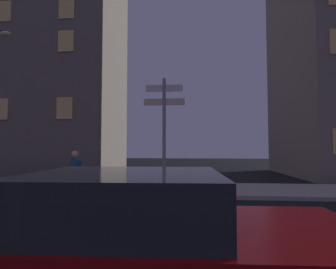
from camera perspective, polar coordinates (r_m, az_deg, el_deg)
The scene contains 6 objects.
ground_plane at distance 4.91m, azimuth -18.77°, elevation -22.90°, with size 80.00×80.00×0.00m, color black.
sidewalk_kerb at distance 10.81m, azimuth -4.73°, elevation -11.54°, with size 40.00×3.20×0.14m, color #9E9991.
signpost at distance 9.37m, azimuth -0.83°, elevation 2.10°, with size 1.46×0.12×4.02m.
car_far_oncoming at distance 2.76m, azimuth -3.91°, elevation -22.48°, with size 4.11×2.06×1.45m.
cyclist at distance 8.71m, azimuth -19.11°, elevation -8.98°, with size 1.82×0.35×1.61m.
building_left_block at distance 21.04m, azimuth -26.51°, elevation 12.47°, with size 11.32×6.44×14.33m.
Camera 1 is at (1.85, -4.22, 1.69)m, focal length 28.47 mm.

